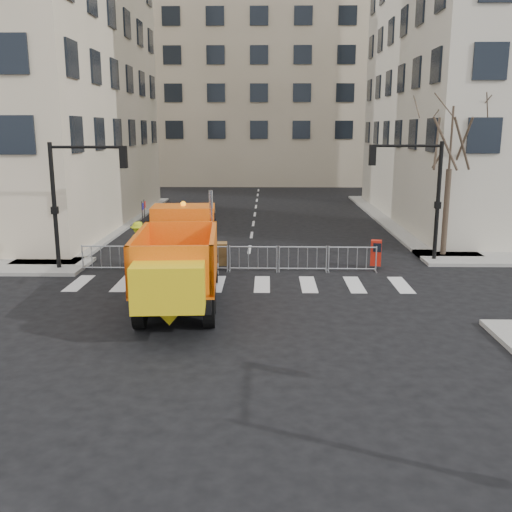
{
  "coord_description": "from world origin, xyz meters",
  "views": [
    {
      "loc": [
        0.9,
        -15.96,
        5.95
      ],
      "look_at": [
        0.52,
        2.5,
        1.8
      ],
      "focal_mm": 40.0,
      "sensor_mm": 36.0,
      "label": 1
    }
  ],
  "objects_px": {
    "worker": "(139,243)",
    "plow_truck": "(180,257)",
    "cop_c": "(177,252)",
    "cop_a": "(205,253)",
    "newspaper_box": "(376,253)",
    "cop_b": "(166,251)"
  },
  "relations": [
    {
      "from": "cop_a",
      "to": "worker",
      "type": "distance_m",
      "value": 3.46
    },
    {
      "from": "cop_b",
      "to": "cop_c",
      "type": "bearing_deg",
      "value": 164.05
    },
    {
      "from": "cop_a",
      "to": "newspaper_box",
      "type": "distance_m",
      "value": 7.37
    },
    {
      "from": "worker",
      "to": "plow_truck",
      "type": "bearing_deg",
      "value": -74.83
    },
    {
      "from": "plow_truck",
      "to": "newspaper_box",
      "type": "bearing_deg",
      "value": -59.32
    },
    {
      "from": "plow_truck",
      "to": "worker",
      "type": "distance_m",
      "value": 6.06
    },
    {
      "from": "newspaper_box",
      "to": "cop_b",
      "type": "bearing_deg",
      "value": -160.62
    },
    {
      "from": "cop_b",
      "to": "worker",
      "type": "height_order",
      "value": "worker"
    },
    {
      "from": "cop_b",
      "to": "newspaper_box",
      "type": "height_order",
      "value": "cop_b"
    },
    {
      "from": "cop_b",
      "to": "cop_c",
      "type": "height_order",
      "value": "cop_b"
    },
    {
      "from": "newspaper_box",
      "to": "plow_truck",
      "type": "bearing_deg",
      "value": -133.33
    },
    {
      "from": "cop_a",
      "to": "newspaper_box",
      "type": "bearing_deg",
      "value": 179.2
    },
    {
      "from": "cop_c",
      "to": "worker",
      "type": "height_order",
      "value": "worker"
    },
    {
      "from": "cop_c",
      "to": "worker",
      "type": "bearing_deg",
      "value": -68.83
    },
    {
      "from": "plow_truck",
      "to": "cop_c",
      "type": "bearing_deg",
      "value": 6.74
    },
    {
      "from": "plow_truck",
      "to": "cop_c",
      "type": "relative_size",
      "value": 5.26
    },
    {
      "from": "plow_truck",
      "to": "cop_b",
      "type": "bearing_deg",
      "value": 12.25
    },
    {
      "from": "cop_a",
      "to": "newspaper_box",
      "type": "relative_size",
      "value": 1.76
    },
    {
      "from": "cop_a",
      "to": "cop_b",
      "type": "relative_size",
      "value": 0.98
    },
    {
      "from": "plow_truck",
      "to": "newspaper_box",
      "type": "relative_size",
      "value": 9.03
    },
    {
      "from": "plow_truck",
      "to": "cop_c",
      "type": "distance_m",
      "value": 4.27
    },
    {
      "from": "cop_c",
      "to": "worker",
      "type": "xyz_separation_m",
      "value": [
        -1.84,
        1.29,
        0.13
      ]
    }
  ]
}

